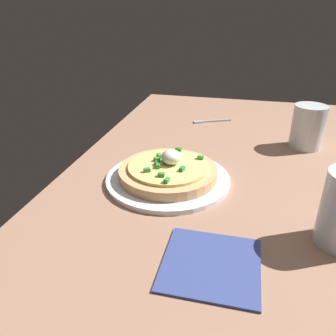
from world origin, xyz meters
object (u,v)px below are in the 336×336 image
at_px(pizza, 168,171).
at_px(cup_near, 307,129).
at_px(plate, 168,179).
at_px(napkin, 208,264).
at_px(fork, 209,121).

bearing_deg(pizza, cup_near, 130.82).
height_order(plate, napkin, plate).
distance_m(pizza, cup_near, 0.39).
bearing_deg(pizza, fork, 174.77).
bearing_deg(pizza, napkin, 26.24).
xyz_separation_m(pizza, cup_near, (-0.26, 0.30, 0.03)).
height_order(plate, pizza, pizza).
relative_size(plate, napkin, 1.87).
xyz_separation_m(pizza, fork, (-0.39, 0.04, -0.02)).
bearing_deg(cup_near, pizza, -49.18).
relative_size(cup_near, napkin, 0.80).
xyz_separation_m(plate, fork, (-0.39, 0.04, -0.00)).
bearing_deg(plate, pizza, 157.54).
distance_m(fork, napkin, 0.63).
bearing_deg(cup_near, napkin, -20.96).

